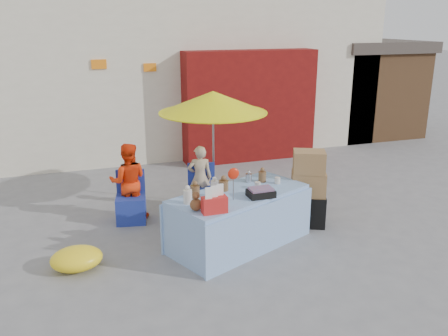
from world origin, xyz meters
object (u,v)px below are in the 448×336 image
object	(u,v)px
vendor_beige	(200,178)
chair_right	(202,198)
chair_left	(131,207)
box_stack	(308,191)
market_table	(239,218)
umbrella	(213,102)
vendor_orange	(128,182)

from	to	relation	value
vendor_beige	chair_right	bearing A→B (deg)	102.60
chair_right	vendor_beige	world-z (taller)	vendor_beige
chair_left	box_stack	bearing A→B (deg)	-9.98
market_table	chair_right	xyz separation A→B (m)	(-0.16, 1.39, -0.17)
market_table	box_stack	bearing A→B (deg)	-9.67
umbrella	box_stack	bearing A→B (deg)	-48.55
umbrella	market_table	bearing A→B (deg)	-94.70
vendor_orange	box_stack	distance (m)	2.99
market_table	vendor_orange	bearing A→B (deg)	109.22
chair_left	box_stack	size ratio (longest dim) A/B	0.67
vendor_beige	umbrella	bearing A→B (deg)	-142.15
vendor_beige	chair_left	bearing A→B (deg)	17.44
market_table	chair_left	distance (m)	1.99
market_table	vendor_beige	xyz separation A→B (m)	(-0.16, 1.53, 0.16)
chair_left	chair_right	size ratio (longest dim) A/B	1.00
chair_right	vendor_beige	xyz separation A→B (m)	(-0.00, 0.13, 0.33)
market_table	vendor_orange	world-z (taller)	vendor_orange
vendor_orange	box_stack	world-z (taller)	vendor_orange
vendor_beige	umbrella	distance (m)	1.35
vendor_beige	box_stack	xyz separation A→B (m)	(1.49, -1.20, -0.00)
vendor_orange	vendor_beige	distance (m)	1.25
chair_right	vendor_orange	size ratio (longest dim) A/B	0.64
market_table	vendor_beige	distance (m)	1.55
market_table	chair_left	size ratio (longest dim) A/B	2.80
chair_right	chair_left	bearing A→B (deg)	-168.71
chair_left	vendor_orange	size ratio (longest dim) A/B	0.64
chair_left	vendor_orange	world-z (taller)	vendor_orange
chair_left	umbrella	world-z (taller)	umbrella
chair_right	vendor_orange	world-z (taller)	vendor_orange
vendor_orange	chair_left	bearing A→B (deg)	102.60
chair_right	box_stack	xyz separation A→B (m)	(1.49, -1.07, 0.33)
chair_right	umbrella	size ratio (longest dim) A/B	0.41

